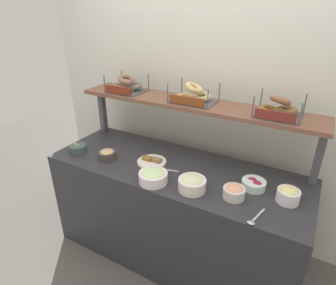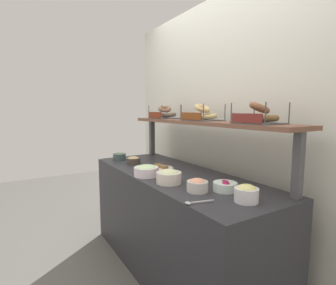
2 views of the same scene
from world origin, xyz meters
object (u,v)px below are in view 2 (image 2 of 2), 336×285
Objects in this scene: bowl_beet_salad at (225,186)px; bagel_basket_plain at (202,115)px; bowl_potato_salad at (169,176)px; bowl_scallion_spread at (146,170)px; bowl_egg_salad at (246,193)px; serving_plate_white at (161,168)px; serving_spoon_near_plate at (163,172)px; bagel_basket_poppy at (164,114)px; bowl_lox_spread at (197,185)px; bowl_hummus at (133,160)px; bagel_basket_cinnamon_raisin at (259,116)px; bowl_veggie_mix at (119,157)px; serving_spoon_by_edge at (195,202)px.

bowl_beet_salad is 0.48× the size of bagel_basket_plain.
bowl_scallion_spread is at bearing -170.48° from bowl_potato_salad.
bowl_beet_salad is (-0.21, 0.04, -0.02)m from bowl_egg_salad.
serving_plate_white reaches higher than serving_spoon_near_plate.
bowl_lox_spread is at bearing -20.24° from bagel_basket_poppy.
bowl_beet_salad is at bearing 3.23° from serving_plate_white.
bowl_lox_spread is 1.00× the size of bowl_hummus.
bowl_hummus reaches higher than serving_plate_white.
bowl_potato_salad is 0.62× the size of bagel_basket_cinnamon_raisin.
bagel_basket_poppy is at bearing -178.62° from bagel_basket_plain.
bowl_scallion_spread reaches higher than bowl_hummus.
bowl_egg_salad is 0.47× the size of bagel_basket_poppy.
bowl_egg_salad reaches higher than bowl_beet_salad.
bowl_egg_salad is 0.47× the size of bagel_basket_cinnamon_raisin.
bowl_egg_salad is 0.77× the size of serving_spoon_near_plate.
bagel_basket_cinnamon_raisin reaches higher than bagel_basket_poppy.
bagel_basket_poppy is (-1.18, 0.24, 0.45)m from bowl_beet_salad.
serving_spoon_near_plate is 0.79m from bagel_basket_poppy.
bowl_hummus is 0.80m from bagel_basket_plain.
bowl_hummus is at bearing 179.56° from bowl_lox_spread.
bagel_basket_plain is at bearing 57.68° from serving_plate_white.
bowl_egg_salad is at bearing 5.39° from bowl_veggie_mix.
bowl_veggie_mix is 0.73× the size of bowl_potato_salad.
bowl_veggie_mix reaches higher than bowl_beet_salad.
bowl_hummus is 0.47× the size of bagel_basket_poppy.
bagel_basket_cinnamon_raisin is at bearing 27.22° from serving_spoon_near_plate.
bowl_potato_salad is at bearing -22.17° from serving_spoon_near_plate.
bowl_beet_salad reaches higher than serving_spoon_near_plate.
bagel_basket_poppy reaches higher than bowl_lox_spread.
bowl_beet_salad is (0.61, 0.26, -0.01)m from bowl_scallion_spread.
bowl_potato_salad reaches higher than bowl_hummus.
bowl_veggie_mix is 0.96× the size of bowl_hummus.
bowl_scallion_spread is at bearing -165.15° from bowl_egg_salad.
bowl_lox_spread is 0.77× the size of serving_spoon_near_plate.
bagel_basket_cinnamon_raisin is (1.14, 0.40, 0.44)m from bowl_hummus.
bagel_basket_poppy is at bearing 168.40° from bowl_beet_salad.
bowl_lox_spread is (-0.30, -0.12, -0.01)m from bowl_egg_salad.
bowl_veggie_mix is 0.45× the size of bagel_basket_poppy.
bowl_scallion_spread reaches higher than bowl_lox_spread.
serving_spoon_near_plate is 0.75m from serving_spoon_by_edge.
serving_plate_white is at bearing -122.32° from bagel_basket_plain.
bagel_basket_plain reaches higher than bowl_hummus.
bagel_basket_poppy reaches higher than bowl_veggie_mix.
bowl_scallion_spread is at bearing -141.93° from bagel_basket_cinnamon_raisin.
serving_spoon_near_plate is (0.74, 0.09, -0.03)m from bowl_veggie_mix.
bowl_veggie_mix is at bearing -178.68° from bowl_lox_spread.
bowl_veggie_mix is 0.85× the size of bowl_beet_salad.
bowl_potato_salad is 1.04m from bagel_basket_poppy.
bagel_basket_cinnamon_raisin reaches higher than bowl_potato_salad.
bowl_hummus is 0.36m from serving_plate_white.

